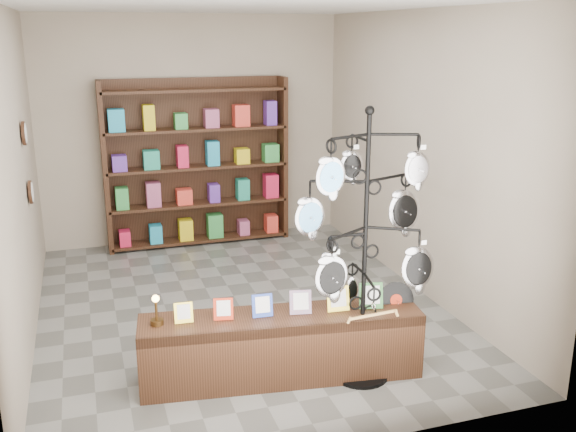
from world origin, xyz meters
The scene contains 6 objects.
ground centered at (0.00, 0.00, 0.00)m, with size 5.00×5.00×0.00m, color slate.
room_envelope centered at (0.00, 0.00, 1.85)m, with size 5.00×5.00×5.00m.
display_tree centered at (0.62, -1.67, 1.29)m, with size 1.15×0.94×2.24m.
front_shelf centered at (-0.01, -1.48, 0.28)m, with size 2.33×0.77×0.81m.
back_shelving centered at (0.00, 2.30, 1.03)m, with size 2.42×0.36×2.20m.
wall_clocks centered at (-1.97, 0.80, 1.50)m, with size 0.03×0.24×0.84m.
Camera 1 is at (-1.44, -6.02, 2.76)m, focal length 40.00 mm.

